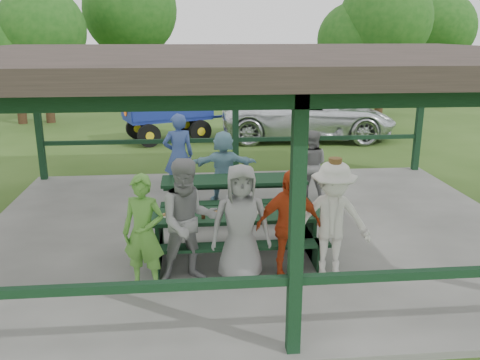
{
  "coord_description": "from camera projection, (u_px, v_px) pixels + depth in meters",
  "views": [
    {
      "loc": [
        -1.08,
        -8.79,
        3.64
      ],
      "look_at": [
        -0.28,
        -0.3,
        1.14
      ],
      "focal_mm": 38.0,
      "sensor_mm": 36.0,
      "label": 1
    }
  ],
  "objects": [
    {
      "name": "pickup_truck",
      "position": [
        308.0,
        115.0,
        17.74
      ],
      "size": [
        6.21,
        3.25,
        1.67
      ],
      "primitive_type": "imported",
      "rotation": [
        0.0,
        0.0,
        1.49
      ],
      "color": "silver",
      "rests_on": "ground"
    },
    {
      "name": "spectator_lblue",
      "position": [
        223.0,
        166.0,
        10.84
      ],
      "size": [
        1.45,
        0.52,
        1.55
      ],
      "primitive_type": "imported",
      "rotation": [
        0.0,
        0.0,
        3.1
      ],
      "color": "#84B7CD",
      "rests_on": "concrete_slab"
    },
    {
      "name": "tree_right",
      "position": [
        385.0,
        20.0,
        21.24
      ],
      "size": [
        3.86,
        3.86,
        6.04
      ],
      "color": "black",
      "rests_on": "ground"
    },
    {
      "name": "tree_left",
      "position": [
        130.0,
        10.0,
        23.59
      ],
      "size": [
        4.34,
        4.34,
        6.78
      ],
      "color": "black",
      "rests_on": "ground"
    },
    {
      "name": "contestant_red",
      "position": [
        289.0,
        225.0,
        7.36
      ],
      "size": [
        1.02,
        0.52,
        1.67
      ],
      "primitive_type": "imported",
      "rotation": [
        0.0,
        0.0,
        0.12
      ],
      "color": "#C34019",
      "rests_on": "concrete_slab"
    },
    {
      "name": "ground",
      "position": [
        253.0,
        233.0,
        9.52
      ],
      "size": [
        90.0,
        90.0,
        0.0
      ],
      "primitive_type": "plane",
      "color": "#2D4A17",
      "rests_on": "ground"
    },
    {
      "name": "tree_far_right",
      "position": [
        440.0,
        28.0,
        26.19
      ],
      "size": [
        3.58,
        3.58,
        5.6
      ],
      "color": "black",
      "rests_on": "ground"
    },
    {
      "name": "spectator_blue",
      "position": [
        179.0,
        155.0,
        11.12
      ],
      "size": [
        0.75,
        0.57,
        1.86
      ],
      "primitive_type": "imported",
      "rotation": [
        0.0,
        0.0,
        3.34
      ],
      "color": "#3B549B",
      "rests_on": "concrete_slab"
    },
    {
      "name": "farm_trailer",
      "position": [
        168.0,
        121.0,
        17.46
      ],
      "size": [
        3.84,
        2.47,
        1.35
      ],
      "rotation": [
        0.0,
        0.0,
        0.36
      ],
      "color": "navy",
      "rests_on": "ground"
    },
    {
      "name": "contestant_grey_mid",
      "position": [
        241.0,
        224.0,
        7.27
      ],
      "size": [
        0.87,
        0.57,
        1.77
      ],
      "primitive_type": "imported",
      "rotation": [
        0.0,
        0.0,
        0.01
      ],
      "color": "gray",
      "rests_on": "concrete_slab"
    },
    {
      "name": "concrete_slab",
      "position": [
        253.0,
        231.0,
        9.51
      ],
      "size": [
        10.0,
        8.0,
        0.1
      ],
      "primitive_type": "cube",
      "color": "slate",
      "rests_on": "ground"
    },
    {
      "name": "tree_mid",
      "position": [
        354.0,
        40.0,
        21.74
      ],
      "size": [
        3.11,
        3.11,
        4.87
      ],
      "color": "black",
      "rests_on": "ground"
    },
    {
      "name": "pavilion_structure",
      "position": [
        254.0,
        60.0,
        8.63
      ],
      "size": [
        10.6,
        8.6,
        3.24
      ],
      "color": "black",
      "rests_on": "concrete_slab"
    },
    {
      "name": "contestant_white_fedora",
      "position": [
        332.0,
        220.0,
        7.41
      ],
      "size": [
        1.22,
        0.8,
        1.83
      ],
      "rotation": [
        0.0,
        0.0,
        -0.13
      ],
      "color": "silver",
      "rests_on": "concrete_slab"
    },
    {
      "name": "picnic_table_near",
      "position": [
        235.0,
        229.0,
        8.17
      ],
      "size": [
        2.8,
        1.39,
        0.75
      ],
      "color": "black",
      "rests_on": "concrete_slab"
    },
    {
      "name": "picnic_table_far",
      "position": [
        234.0,
        191.0,
        10.09
      ],
      "size": [
        2.83,
        1.39,
        0.75
      ],
      "color": "black",
      "rests_on": "concrete_slab"
    },
    {
      "name": "table_setting",
      "position": [
        239.0,
        211.0,
        8.12
      ],
      "size": [
        2.35,
        0.45,
        0.1
      ],
      "color": "white",
      "rests_on": "picnic_table_near"
    },
    {
      "name": "tree_far_left",
      "position": [
        42.0,
        31.0,
        20.09
      ],
      "size": [
        3.47,
        3.47,
        5.43
      ],
      "color": "black",
      "rests_on": "ground"
    },
    {
      "name": "spectator_grey",
      "position": [
        311.0,
        165.0,
        11.04
      ],
      "size": [
        0.88,
        0.77,
        1.51
      ],
      "primitive_type": "imported",
      "rotation": [
        0.0,
        0.0,
        2.83
      ],
      "color": "gray",
      "rests_on": "concrete_slab"
    },
    {
      "name": "contestant_grey_left",
      "position": [
        189.0,
        222.0,
        7.25
      ],
      "size": [
        1.04,
        0.89,
        1.86
      ],
      "primitive_type": "imported",
      "rotation": [
        0.0,
        0.0,
        0.22
      ],
      "color": "gray",
      "rests_on": "concrete_slab"
    },
    {
      "name": "contestant_green",
      "position": [
        144.0,
        233.0,
        7.07
      ],
      "size": [
        0.7,
        0.57,
        1.68
      ],
      "primitive_type": "imported",
      "rotation": [
        0.0,
        0.0,
        -0.3
      ],
      "color": "#5CA23C",
      "rests_on": "concrete_slab"
    },
    {
      "name": "tree_edge_left",
      "position": [
        14.0,
        48.0,
        20.05
      ],
      "size": [
        2.84,
        2.84,
        4.44
      ],
      "color": "black",
      "rests_on": "ground"
    }
  ]
}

